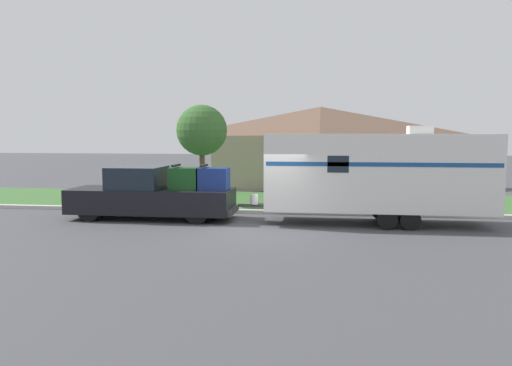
% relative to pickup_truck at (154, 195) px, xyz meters
% --- Properties ---
extents(ground_plane, '(120.00, 120.00, 0.00)m').
position_rel_pickup_truck_xyz_m(ground_plane, '(4.46, -1.99, -0.91)').
color(ground_plane, '#47474C').
extents(curb_strip, '(80.00, 0.30, 0.14)m').
position_rel_pickup_truck_xyz_m(curb_strip, '(4.46, 1.76, -0.84)').
color(curb_strip, beige).
rests_on(curb_strip, ground_plane).
extents(lawn_strip, '(80.00, 7.00, 0.03)m').
position_rel_pickup_truck_xyz_m(lawn_strip, '(4.46, 5.41, -0.89)').
color(lawn_strip, '#3D6B33').
rests_on(lawn_strip, ground_plane).
extents(house_across_street, '(12.94, 7.73, 4.80)m').
position_rel_pickup_truck_xyz_m(house_across_street, '(6.09, 12.85, 1.58)').
color(house_across_street, gray).
rests_on(house_across_street, ground_plane).
extents(pickup_truck, '(6.21, 2.03, 2.05)m').
position_rel_pickup_truck_xyz_m(pickup_truck, '(0.00, 0.00, 0.00)').
color(pickup_truck, black).
rests_on(pickup_truck, ground_plane).
extents(travel_trailer, '(8.83, 2.34, 3.45)m').
position_rel_pickup_truck_xyz_m(travel_trailer, '(8.17, -0.00, 0.93)').
color(travel_trailer, black).
rests_on(travel_trailer, ground_plane).
extents(mailbox, '(0.48, 0.20, 1.40)m').
position_rel_pickup_truck_xyz_m(mailbox, '(-0.03, 2.72, 0.16)').
color(mailbox, brown).
rests_on(mailbox, ground_plane).
extents(tree_in_yard, '(2.28, 2.28, 4.47)m').
position_rel_pickup_truck_xyz_m(tree_in_yard, '(0.87, 4.08, 2.40)').
color(tree_in_yard, brown).
rests_on(tree_in_yard, ground_plane).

